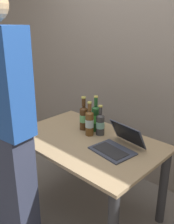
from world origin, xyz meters
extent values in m
plane|color=slate|center=(0.00, 0.00, 0.00)|extent=(8.00, 8.00, 0.00)
cube|color=#9E8460|center=(0.00, 0.00, 0.71)|extent=(1.25, 0.81, 0.03)
cylinder|color=#2D2D30|center=(-0.56, -0.34, 0.35)|extent=(0.07, 0.07, 0.70)
cylinder|color=#2D2D30|center=(-0.56, 0.34, 0.35)|extent=(0.07, 0.07, 0.70)
cylinder|color=#2D2D30|center=(0.56, 0.34, 0.35)|extent=(0.07, 0.07, 0.70)
cube|color=#383D4C|center=(0.28, -0.01, 0.73)|extent=(0.34, 0.27, 0.01)
cube|color=#232326|center=(0.28, -0.03, 0.74)|extent=(0.28, 0.17, 0.00)
cube|color=#383D4C|center=(0.30, 0.15, 0.83)|extent=(0.33, 0.14, 0.18)
cube|color=black|center=(0.30, 0.15, 0.83)|extent=(0.30, 0.13, 0.17)
cylinder|color=brown|center=(-0.05, 0.09, 0.83)|extent=(0.07, 0.07, 0.20)
cone|color=brown|center=(-0.05, 0.09, 0.94)|extent=(0.07, 0.07, 0.03)
cylinder|color=brown|center=(-0.05, 0.09, 0.99)|extent=(0.03, 0.03, 0.06)
cylinder|color=#BFB74C|center=(-0.05, 0.09, 1.02)|extent=(0.04, 0.04, 0.01)
cylinder|color=#A5B7B1|center=(-0.05, 0.09, 0.84)|extent=(0.07, 0.07, 0.07)
cylinder|color=#472B14|center=(-0.17, 0.14, 0.82)|extent=(0.07, 0.07, 0.20)
cone|color=#472B14|center=(-0.17, 0.14, 0.94)|extent=(0.07, 0.07, 0.03)
cylinder|color=#472B14|center=(-0.17, 0.14, 0.99)|extent=(0.03, 0.03, 0.08)
cylinder|color=#BFB74C|center=(-0.17, 0.14, 1.03)|extent=(0.04, 0.04, 0.01)
cylinder|color=#63AD67|center=(-0.17, 0.14, 0.83)|extent=(0.07, 0.07, 0.07)
cylinder|color=#333333|center=(0.01, 0.16, 0.81)|extent=(0.07, 0.07, 0.17)
cone|color=#333333|center=(0.01, 0.16, 0.91)|extent=(0.07, 0.07, 0.03)
cylinder|color=#333333|center=(0.01, 0.16, 0.95)|extent=(0.03, 0.03, 0.06)
cylinder|color=#BFB74C|center=(0.01, 0.16, 0.99)|extent=(0.03, 0.03, 0.01)
cylinder|color=#6EA28E|center=(0.01, 0.16, 0.82)|extent=(0.08, 0.08, 0.06)
cylinder|color=#1E5123|center=(-0.07, 0.19, 0.83)|extent=(0.07, 0.07, 0.22)
cone|color=#1E5123|center=(-0.07, 0.19, 0.95)|extent=(0.07, 0.07, 0.03)
cylinder|color=#1E5123|center=(-0.07, 0.19, 1.00)|extent=(0.03, 0.03, 0.07)
cylinder|color=#BFB74C|center=(-0.07, 0.19, 1.05)|extent=(0.04, 0.04, 0.01)
cylinder|color=green|center=(-0.07, 0.19, 0.84)|extent=(0.07, 0.07, 0.08)
cube|color=#2D3347|center=(-0.17, -0.63, 0.48)|extent=(0.39, 0.23, 0.96)
cube|color=gray|center=(0.00, 0.84, 1.30)|extent=(6.00, 0.10, 2.60)
camera|label=1|loc=(1.32, -1.38, 1.68)|focal=40.51mm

